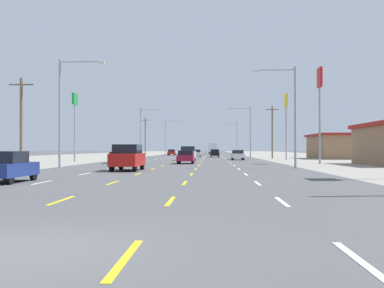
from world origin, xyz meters
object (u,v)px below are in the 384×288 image
Objects in this scene: streetlight_right_row_0 at (291,109)px; streetlight_right_row_2 at (235,136)px; streetlight_left_row_1 at (143,129)px; pole_sign_left_row_1 at (75,111)px; pole_sign_right_row_1 at (320,93)px; streetlight_right_row_1 at (248,128)px; sedan_center_turn_distant_a at (197,153)px; pole_sign_right_row_2 at (286,110)px; streetlight_left_row_2 at (167,134)px; sedan_center_turn_mid at (186,157)px; sedan_far_right_farther at (238,155)px; hatchback_inner_right_farthest at (215,153)px; streetlight_left_row_0 at (64,105)px; suv_center_turn_far at (188,153)px; sedan_far_left_distant_b at (172,152)px; hatchback_far_left_nearest at (7,167)px; box_truck_inner_right_distant_c at (213,148)px; suv_far_left_midfar at (123,154)px; suv_inner_left_near at (128,157)px.

streetlight_right_row_2 reaches higher than streetlight_right_row_0.
streetlight_right_row_0 is at bearing -66.47° from streetlight_left_row_1.
pole_sign_right_row_1 is (29.16, -7.20, 1.30)m from pole_sign_left_row_1.
sedan_center_turn_distant_a is at bearing 131.02° from streetlight_right_row_1.
streetlight_left_row_2 is (-23.80, 60.36, -1.64)m from pole_sign_right_row_2.
sedan_center_turn_mid is 18.40m from sedan_far_right_farther.
streetlight_left_row_0 is (-13.39, -48.86, 4.71)m from hatchback_inner_right_farthest.
streetlight_left_row_1 reaches higher than suv_center_turn_far.
streetlight_right_row_0 is at bearing -77.17° from sedan_far_left_distant_b.
hatchback_far_left_nearest is 106.68m from streetlight_left_row_2.
streetlight_left_row_1 reaches higher than hatchback_inner_right_farthest.
sedan_far_left_distant_b is 0.52× the size of streetlight_right_row_0.
pole_sign_right_row_2 is (14.32, 5.95, 6.35)m from suv_center_turn_far.
hatchback_far_left_nearest is 61.95m from streetlight_left_row_1.
box_truck_inner_right_distant_c is 0.73× the size of pole_sign_right_row_2.
suv_far_left_midfar is 32.22m from streetlight_left_row_1.
sedan_far_left_distant_b is 0.47× the size of streetlight_left_row_0.
pole_sign_left_row_1 is (-17.70, -76.10, 4.58)m from box_truck_inner_right_distant_c.
pole_sign_left_row_1 reaches higher than sedan_far_left_distant_b.
hatchback_inner_right_farthest is 45.44m from box_truck_inner_right_distant_c.
sedan_center_turn_mid and sedan_far_right_farther have the same top height.
pole_sign_left_row_1 is (-18.02, -30.68, 5.63)m from hatchback_inner_right_farthest.
pole_sign_left_row_1 is 18.78m from streetlight_left_row_0.
suv_inner_left_near is 0.47× the size of pole_sign_right_row_1.
sedan_far_right_farther is 61.29m from streetlight_right_row_2.
streetlight_left_row_1 reaches higher than box_truck_inner_right_distant_c.
pole_sign_left_row_1 reaches higher than hatchback_inner_right_farthest.
sedan_center_turn_distant_a is (-0.30, 44.67, 0.00)m from sedan_center_turn_mid.
suv_center_turn_far is at bearing -81.86° from streetlight_left_row_2.
pole_sign_right_row_1 reaches higher than pole_sign_right_row_2.
sedan_far_right_farther is 0.48× the size of streetlight_right_row_1.
suv_center_turn_far is 67.15m from streetlight_left_row_2.
hatchback_inner_right_farthest is 0.87× the size of sedan_far_left_distant_b.
pole_sign_right_row_1 is at bearing -39.45° from suv_center_turn_far.
suv_far_left_midfar is at bearing -99.35° from sedan_center_turn_distant_a.
streetlight_left_row_1 is (-9.92, 33.40, 4.58)m from sedan_center_turn_mid.
sedan_center_turn_mid is at bearing -95.28° from hatchback_inner_right_farthest.
suv_far_left_midfar is (-3.90, 17.71, 0.00)m from suv_inner_left_near.
sedan_center_turn_mid is 37.61m from hatchback_inner_right_farthest.
pole_sign_right_row_2 is at bearing 50.76° from streetlight_left_row_0.
suv_center_turn_far is 0.68× the size of box_truck_inner_right_distant_c.
sedan_far_left_distant_b is 0.43× the size of pole_sign_right_row_1.
streetlight_right_row_0 is at bearing -66.86° from suv_center_turn_far.
sedan_far_right_farther is 63.45m from streetlight_left_row_2.
box_truck_inner_right_distant_c is at bearing 64.53° from sedan_far_left_distant_b.
sedan_center_turn_mid is at bearing -89.61° from sedan_center_turn_distant_a.
sedan_center_turn_distant_a is 48.00m from pole_sign_right_row_1.
streetlight_left_row_1 is at bearing 92.52° from hatchback_far_left_nearest.
hatchback_inner_right_farthest is at bearing 80.79° from hatchback_far_left_nearest.
pole_sign_right_row_2 reaches higher than sedan_center_turn_distant_a.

